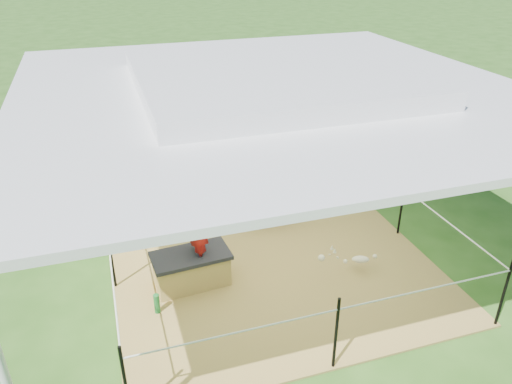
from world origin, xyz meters
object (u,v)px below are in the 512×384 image
object	(u,v)px
picnic_table_far	(343,70)
straw_bale	(192,270)
foal	(361,258)
green_bottle	(157,304)
woman	(196,219)
trash_barrel	(326,97)
picnic_table_near	(251,84)
distant_person	(270,80)
pony	(277,199)

from	to	relation	value
picnic_table_far	straw_bale	bearing A→B (deg)	-129.12
picnic_table_far	foal	bearing A→B (deg)	-117.40
green_bottle	foal	xyz separation A→B (m)	(2.93, 0.00, 0.08)
woman	trash_barrel	world-z (taller)	woman
woman	green_bottle	distance (m)	1.20
woman	picnic_table_near	xyz separation A→B (m)	(3.44, 8.57, -0.70)
straw_bale	green_bottle	distance (m)	0.72
picnic_table_near	picnic_table_far	world-z (taller)	picnic_table_far
foal	distant_person	size ratio (longest dim) A/B	0.65
woman	distant_person	distance (m)	8.89
straw_bale	picnic_table_near	distance (m)	9.28
trash_barrel	picnic_table_far	world-z (taller)	trash_barrel
pony	picnic_table_far	distance (m)	9.60
straw_bale	trash_barrel	distance (m)	8.28
straw_bale	distant_person	world-z (taller)	distant_person
woman	picnic_table_far	size ratio (longest dim) A/B	0.65
woman	straw_bale	bearing A→B (deg)	-94.45
picnic_table_near	distant_person	xyz separation A→B (m)	(0.42, -0.58, 0.24)
woman	distant_person	bearing A→B (deg)	149.78
woman	foal	distance (m)	2.46
pony	distant_person	distance (m)	7.20
woman	foal	xyz separation A→B (m)	(2.28, -0.45, -0.82)
picnic_table_near	picnic_table_far	xyz separation A→B (m)	(3.38, 0.64, 0.02)
straw_bale	picnic_table_far	bearing A→B (deg)	53.08
pony	picnic_table_near	size ratio (longest dim) A/B	0.64
straw_bale	distant_person	bearing A→B (deg)	63.65
woman	picnic_table_near	bearing A→B (deg)	153.68
trash_barrel	distant_person	bearing A→B (deg)	127.48
pony	foal	bearing A→B (deg)	-168.03
trash_barrel	picnic_table_near	distance (m)	2.55
woman	pony	xyz separation A→B (m)	(1.57, 1.18, -0.57)
pony	picnic_table_far	bearing A→B (deg)	-44.59
green_bottle	pony	size ratio (longest dim) A/B	0.25
green_bottle	trash_barrel	bearing A→B (deg)	51.15
green_bottle	pony	distance (m)	2.77
woman	pony	world-z (taller)	woman
trash_barrel	picnic_table_near	world-z (taller)	trash_barrel
distant_person	pony	bearing A→B (deg)	94.41
green_bottle	distant_person	size ratio (longest dim) A/B	0.23
pony	foal	xyz separation A→B (m)	(0.70, -1.62, -0.25)
pony	trash_barrel	world-z (taller)	pony
woman	picnic_table_near	world-z (taller)	woman
picnic_table_near	foal	bearing A→B (deg)	-112.78
pony	distant_person	size ratio (longest dim) A/B	0.92
pony	picnic_table_near	bearing A→B (deg)	-25.60
straw_bale	picnic_table_near	bearing A→B (deg)	67.56
woman	distant_person	world-z (taller)	woman
green_bottle	distant_person	world-z (taller)	distant_person
distant_person	trash_barrel	bearing A→B (deg)	150.42
green_bottle	distant_person	bearing A→B (deg)	61.90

